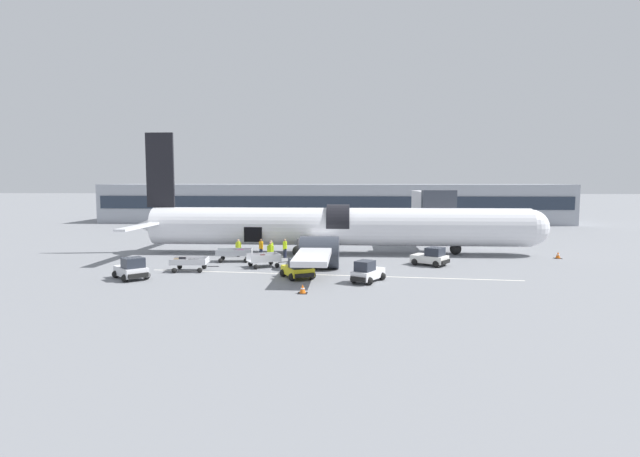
% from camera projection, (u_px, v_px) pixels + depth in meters
% --- Properties ---
extents(ground_plane, '(500.00, 500.00, 0.00)m').
position_uv_depth(ground_plane, '(312.00, 262.00, 43.55)').
color(ground_plane, slate).
extents(apron_marking_line, '(27.86, 2.81, 0.01)m').
position_uv_depth(apron_marking_line, '(329.00, 275.00, 37.30)').
color(apron_marking_line, silver).
rests_on(apron_marking_line, ground_plane).
extents(terminal_strip, '(78.15, 13.95, 6.51)m').
position_uv_depth(terminal_strip, '(332.00, 203.00, 87.30)').
color(terminal_strip, '#9EA3AD').
rests_on(terminal_strip, ground_plane).
extents(jet_bridge_stub, '(3.27, 13.02, 6.13)m').
position_uv_depth(jet_bridge_stub, '(431.00, 203.00, 54.59)').
color(jet_bridge_stub, '#4C4C51').
rests_on(jet_bridge_stub, ground_plane).
extents(airplane, '(40.09, 32.88, 11.72)m').
position_uv_depth(airplane, '(333.00, 227.00, 48.20)').
color(airplane, silver).
rests_on(airplane, ground_plane).
extents(baggage_tug_lead, '(2.75, 3.13, 1.48)m').
position_uv_depth(baggage_tug_lead, '(298.00, 269.00, 36.01)').
color(baggage_tug_lead, yellow).
rests_on(baggage_tug_lead, ground_plane).
extents(baggage_tug_mid, '(2.55, 3.25, 1.55)m').
position_uv_depth(baggage_tug_mid, '(367.00, 273.00, 34.65)').
color(baggage_tug_mid, silver).
rests_on(baggage_tug_mid, ground_plane).
extents(baggage_tug_rear, '(3.30, 2.95, 1.52)m').
position_uv_depth(baggage_tug_rear, '(431.00, 257.00, 41.60)').
color(baggage_tug_rear, silver).
rests_on(baggage_tug_rear, ground_plane).
extents(baggage_tug_spare, '(3.10, 3.13, 1.59)m').
position_uv_depth(baggage_tug_spare, '(132.00, 270.00, 35.72)').
color(baggage_tug_spare, silver).
rests_on(baggage_tug_spare, ground_plane).
extents(baggage_cart_loading, '(4.08, 2.08, 1.10)m').
position_uv_depth(baggage_cart_loading, '(235.00, 255.00, 43.61)').
color(baggage_cart_loading, '#B7BABF').
rests_on(baggage_cart_loading, ground_plane).
extents(baggage_cart_queued, '(3.43, 2.61, 1.08)m').
position_uv_depth(baggage_cart_queued, '(265.00, 261.00, 40.78)').
color(baggage_cart_queued, '#B7BABF').
rests_on(baggage_cart_queued, ground_plane).
extents(baggage_cart_empty, '(3.76, 2.33, 1.09)m').
position_uv_depth(baggage_cart_empty, '(190.00, 264.00, 38.96)').
color(baggage_cart_empty, silver).
rests_on(baggage_cart_empty, ground_plane).
extents(ground_crew_loader_a, '(0.51, 0.60, 1.74)m').
position_uv_depth(ground_crew_loader_a, '(285.00, 248.00, 45.72)').
color(ground_crew_loader_a, '#1E2338').
rests_on(ground_crew_loader_a, ground_plane).
extents(ground_crew_loader_b, '(0.55, 0.55, 1.73)m').
position_uv_depth(ground_crew_loader_b, '(261.00, 248.00, 45.77)').
color(ground_crew_loader_b, '#1E2338').
rests_on(ground_crew_loader_b, ground_plane).
extents(ground_crew_driver, '(0.49, 0.57, 1.65)m').
position_uv_depth(ground_crew_driver, '(271.00, 249.00, 45.31)').
color(ground_crew_driver, '#1E2338').
rests_on(ground_crew_driver, ground_plane).
extents(ground_crew_supervisor, '(0.60, 0.42, 1.73)m').
position_uv_depth(ground_crew_supervisor, '(270.00, 251.00, 43.50)').
color(ground_crew_supervisor, '#1E2338').
rests_on(ground_crew_supervisor, ground_plane).
extents(ground_crew_helper, '(0.57, 0.43, 1.64)m').
position_uv_depth(ground_crew_helper, '(238.00, 248.00, 46.30)').
color(ground_crew_helper, '#2D2D33').
rests_on(ground_crew_helper, ground_plane).
extents(safety_cone_nose, '(0.61, 0.61, 0.61)m').
position_uv_depth(safety_cone_nose, '(558.00, 255.00, 45.34)').
color(safety_cone_nose, black).
rests_on(safety_cone_nose, ground_plane).
extents(safety_cone_engine_left, '(0.59, 0.59, 0.57)m').
position_uv_depth(safety_cone_engine_left, '(303.00, 289.00, 31.16)').
color(safety_cone_engine_left, black).
rests_on(safety_cone_engine_left, ground_plane).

